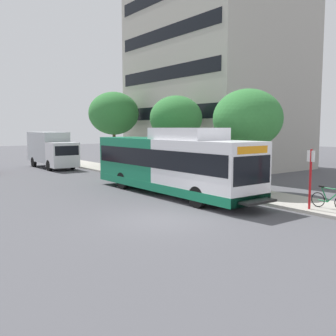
{
  "coord_description": "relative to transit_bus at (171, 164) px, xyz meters",
  "views": [
    {
      "loc": [
        -8.77,
        -12.07,
        3.65
      ],
      "look_at": [
        2.88,
        3.46,
        1.6
      ],
      "focal_mm": 40.83,
      "sensor_mm": 36.0,
      "label": 1
    }
  ],
  "objects": [
    {
      "name": "ground_plane",
      "position": [
        -3.77,
        3.62,
        -1.7
      ],
      "size": [
        120.0,
        120.0,
        0.0
      ],
      "primitive_type": "plane",
      "color": "#4C4C51"
    },
    {
      "name": "box_truck_background",
      "position": [
        -0.23,
        17.63,
        0.04
      ],
      "size": [
        2.32,
        7.01,
        3.25
      ],
      "color": "silver",
      "rests_on": "ground"
    },
    {
      "name": "bicycle_parked",
      "position": [
        2.85,
        -7.63,
        -1.14
      ],
      "size": [
        0.52,
        1.76,
        1.02
      ],
      "color": "black",
      "rests_on": "sidewalk_curb"
    },
    {
      "name": "transit_bus",
      "position": [
        0.0,
        0.0,
        0.0
      ],
      "size": [
        2.58,
        12.25,
        3.65
      ],
      "color": "white",
      "rests_on": "ground"
    },
    {
      "name": "bus_stop_sign_pole",
      "position": [
        2.16,
        -7.09,
        -0.05
      ],
      "size": [
        0.1,
        0.36,
        2.6
      ],
      "color": "red",
      "rests_on": "sidewalk_curb"
    },
    {
      "name": "street_tree_mid_block",
      "position": [
        4.36,
        5.13,
        2.62
      ],
      "size": [
        3.74,
        3.74,
        5.78
      ],
      "color": "#4C3823",
      "rests_on": "sidewalk_curb"
    },
    {
      "name": "sidewalk_curb",
      "position": [
        3.23,
        1.62,
        -1.63
      ],
      "size": [
        3.0,
        56.0,
        0.14
      ],
      "primitive_type": "cube",
      "color": "#A8A399",
      "rests_on": "ground"
    },
    {
      "name": "street_tree_near_stop",
      "position": [
        3.94,
        -1.92,
        2.45
      ],
      "size": [
        3.89,
        3.89,
        5.67
      ],
      "color": "#4C3823",
      "rests_on": "sidewalk_curb"
    },
    {
      "name": "street_tree_far_block",
      "position": [
        4.07,
        13.7,
        3.2
      ],
      "size": [
        4.43,
        4.43,
        6.66
      ],
      "color": "#4C3823",
      "rests_on": "sidewalk_curb"
    },
    {
      "name": "apartment_tower_backdrop",
      "position": [
        12.63,
        9.65,
        12.97
      ],
      "size": [
        11.72,
        14.23,
        29.36
      ],
      "color": "#ADA89E",
      "rests_on": "ground"
    }
  ]
}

